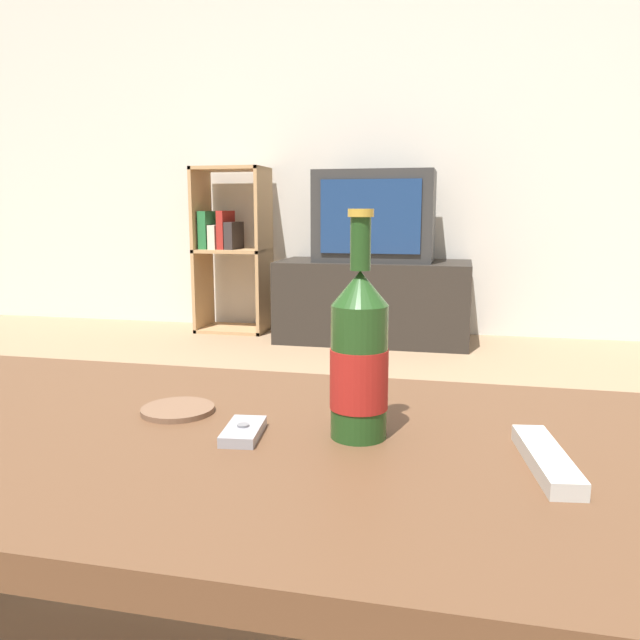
{
  "coord_description": "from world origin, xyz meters",
  "views": [
    {
      "loc": [
        0.26,
        -0.75,
        0.73
      ],
      "look_at": [
        0.02,
        0.32,
        0.53
      ],
      "focal_mm": 35.0,
      "sensor_mm": 36.0,
      "label": 1
    }
  ],
  "objects_px": {
    "bookshelf": "(229,245)",
    "beer_bottle": "(359,358)",
    "tv_stand": "(374,301)",
    "television": "(375,216)",
    "cell_phone": "(243,431)",
    "remote_control": "(546,459)"
  },
  "relations": [
    {
      "from": "bookshelf",
      "to": "beer_bottle",
      "type": "distance_m",
      "value": 3.05
    },
    {
      "from": "tv_stand",
      "to": "bookshelf",
      "type": "height_order",
      "value": "bookshelf"
    },
    {
      "from": "television",
      "to": "bookshelf",
      "type": "height_order",
      "value": "bookshelf"
    },
    {
      "from": "cell_phone",
      "to": "remote_control",
      "type": "relative_size",
      "value": 0.53
    },
    {
      "from": "television",
      "to": "remote_control",
      "type": "distance_m",
      "value": 2.8
    },
    {
      "from": "bookshelf",
      "to": "remote_control",
      "type": "distance_m",
      "value": 3.2
    },
    {
      "from": "bookshelf",
      "to": "remote_control",
      "type": "bearing_deg",
      "value": -62.62
    },
    {
      "from": "television",
      "to": "cell_phone",
      "type": "bearing_deg",
      "value": -85.82
    },
    {
      "from": "tv_stand",
      "to": "bookshelf",
      "type": "bearing_deg",
      "value": 173.16
    },
    {
      "from": "beer_bottle",
      "to": "television",
      "type": "bearing_deg",
      "value": 97.37
    },
    {
      "from": "cell_phone",
      "to": "remote_control",
      "type": "distance_m",
      "value": 0.38
    },
    {
      "from": "bookshelf",
      "to": "remote_control",
      "type": "height_order",
      "value": "bookshelf"
    },
    {
      "from": "tv_stand",
      "to": "cell_phone",
      "type": "xyz_separation_m",
      "value": [
        0.2,
        -2.71,
        0.22
      ]
    },
    {
      "from": "tv_stand",
      "to": "television",
      "type": "height_order",
      "value": "television"
    },
    {
      "from": "tv_stand",
      "to": "remote_control",
      "type": "height_order",
      "value": "remote_control"
    },
    {
      "from": "tv_stand",
      "to": "bookshelf",
      "type": "xyz_separation_m",
      "value": [
        -0.89,
        0.11,
        0.3
      ]
    },
    {
      "from": "television",
      "to": "cell_phone",
      "type": "distance_m",
      "value": 2.73
    },
    {
      "from": "television",
      "to": "beer_bottle",
      "type": "xyz_separation_m",
      "value": [
        0.35,
        -2.67,
        -0.16
      ]
    },
    {
      "from": "television",
      "to": "remote_control",
      "type": "height_order",
      "value": "television"
    },
    {
      "from": "cell_phone",
      "to": "remote_control",
      "type": "xyz_separation_m",
      "value": [
        0.38,
        -0.02,
        0.0
      ]
    },
    {
      "from": "television",
      "to": "beer_bottle",
      "type": "relative_size",
      "value": 2.17
    },
    {
      "from": "beer_bottle",
      "to": "cell_phone",
      "type": "distance_m",
      "value": 0.18
    }
  ]
}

